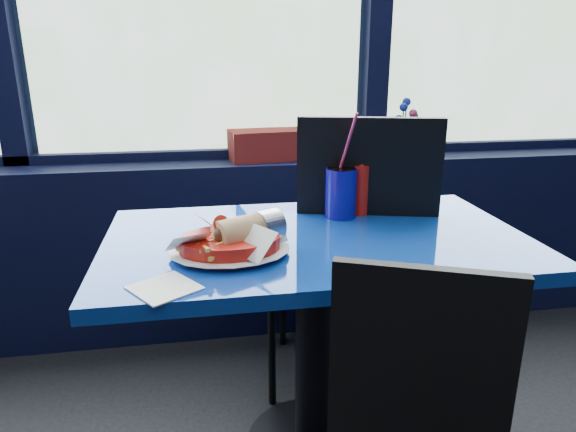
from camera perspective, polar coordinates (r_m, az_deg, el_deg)
The scene contains 9 objects.
window_sill at distance 2.38m, azimuth -8.67°, elevation -3.48°, with size 5.00×0.26×0.80m, color black.
near_table at distance 1.55m, azimuth 3.11°, elevation -8.56°, with size 1.20×0.70×0.75m.
chair_near_back at distance 1.85m, azimuth 6.28°, elevation -2.72°, with size 0.58×0.59×1.06m.
planter_box at distance 2.33m, azimuth 1.57°, elevation 8.12°, with size 0.65×0.16×0.13m, color maroon.
flower_vase at distance 2.42m, azimuth 12.95°, elevation 8.41°, with size 0.15×0.15×0.26m.
food_basket at distance 1.34m, azimuth -6.26°, elevation -2.79°, with size 0.29×0.27×0.10m.
ketchup_bottle at distance 1.67m, azimuth 8.08°, elevation 3.37°, with size 0.06×0.06×0.22m.
soda_cup at distance 1.63m, azimuth 5.91°, elevation 2.72°, with size 0.10×0.10×0.33m.
napkin at distance 1.19m, azimuth -13.57°, elevation -7.76°, with size 0.13×0.13×0.00m, color white.
Camera 1 is at (-0.01, 0.65, 1.25)m, focal length 32.00 mm.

